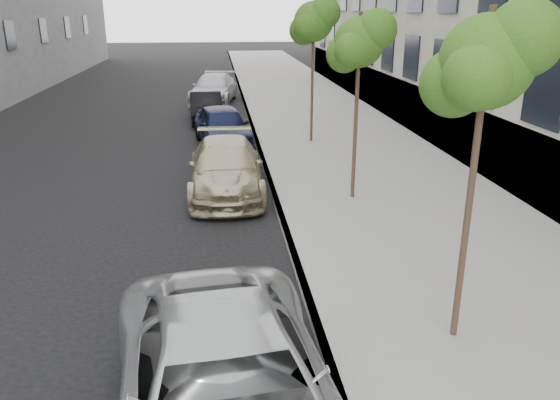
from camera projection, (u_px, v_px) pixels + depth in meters
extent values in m
cube|color=gray|center=(302.00, 101.00, 29.59)|extent=(6.40, 72.00, 0.14)
cube|color=#9E9B93|center=(244.00, 102.00, 29.26)|extent=(0.15, 72.00, 0.14)
cylinder|color=#38281C|center=(471.00, 186.00, 7.58)|extent=(0.10, 0.10, 4.77)
sphere|color=#245415|center=(487.00, 62.00, 7.02)|extent=(1.23, 1.23, 1.23)
sphere|color=#245415|center=(524.00, 38.00, 6.77)|extent=(0.99, 0.99, 0.99)
sphere|color=#245415|center=(454.00, 83.00, 7.32)|extent=(0.92, 0.92, 0.92)
cylinder|color=#38281C|center=(356.00, 109.00, 13.69)|extent=(0.10, 0.10, 4.64)
sphere|color=#245415|center=(359.00, 42.00, 13.15)|extent=(1.22, 1.22, 1.22)
sphere|color=#245415|center=(377.00, 29.00, 12.90)|extent=(0.97, 0.97, 0.97)
sphere|color=#245415|center=(344.00, 54.00, 13.45)|extent=(0.91, 0.91, 0.91)
cylinder|color=#38281C|center=(312.00, 73.00, 19.73)|extent=(0.10, 0.10, 4.97)
sphere|color=#245415|center=(313.00, 22.00, 19.13)|extent=(1.39, 1.39, 1.39)
sphere|color=#245415|center=(325.00, 13.00, 18.88)|extent=(1.11, 1.11, 1.11)
sphere|color=#245415|center=(304.00, 30.00, 19.43)|extent=(1.04, 1.04, 1.04)
imported|color=#ACAFB1|center=(228.00, 398.00, 6.08)|extent=(3.11, 5.75, 1.53)
imported|color=tan|center=(226.00, 167.00, 15.06)|extent=(2.02, 4.88, 1.41)
imported|color=black|center=(223.00, 126.00, 20.05)|extent=(2.38, 4.57, 1.49)
imported|color=black|center=(206.00, 107.00, 24.47)|extent=(1.61, 4.04, 1.31)
imported|color=#B0B3B8|center=(214.00, 89.00, 29.33)|extent=(2.92, 5.44, 1.50)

